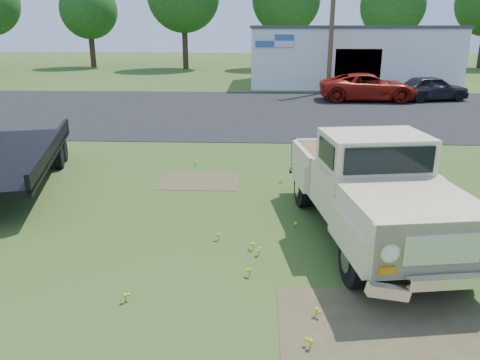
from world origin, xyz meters
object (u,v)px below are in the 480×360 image
Objects in this scene: flatbed_trailer at (8,152)px; dark_sedan at (431,88)px; vintage_pickup_truck at (371,186)px; red_pickup at (369,87)px.

dark_sedan is at bearing 29.15° from flatbed_trailer.
vintage_pickup_truck reaches higher than dark_sedan.
vintage_pickup_truck is 9.29m from flatbed_trailer.
flatbed_trailer is 1.65× the size of dark_sedan.
flatbed_trailer is 22.86m from dark_sedan.
vintage_pickup_truck is at bearing -32.39° from flatbed_trailer.
red_pickup is at bearing 78.70° from dark_sedan.
red_pickup reaches higher than dark_sedan.
vintage_pickup_truck is 18.93m from red_pickup.
flatbed_trailer is 1.25× the size of red_pickup.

